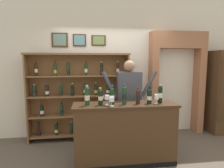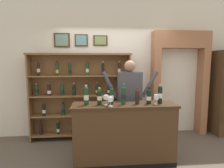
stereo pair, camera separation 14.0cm
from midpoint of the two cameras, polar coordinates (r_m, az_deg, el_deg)
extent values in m
cube|color=brown|center=(3.53, 1.80, -22.79)|extent=(14.00, 14.00, 0.02)
cube|color=silver|center=(4.46, -1.06, 6.38)|extent=(12.00, 0.16, 3.38)
cube|color=#422B19|center=(4.42, -16.51, 12.73)|extent=(0.35, 0.02, 0.31)
cube|color=slate|center=(4.40, -16.54, 12.74)|extent=(0.28, 0.01, 0.25)
cube|color=#422B19|center=(4.37, -10.80, 12.95)|extent=(0.29, 0.02, 0.27)
cube|color=teal|center=(4.36, -10.81, 12.97)|extent=(0.23, 0.01, 0.21)
cube|color=#422B19|center=(4.37, -5.03, 13.05)|extent=(0.32, 0.02, 0.23)
cube|color=#6B864E|center=(4.36, -5.02, 13.07)|extent=(0.26, 0.01, 0.18)
cube|color=brown|center=(4.37, -25.08, -4.06)|extent=(0.03, 0.30, 1.91)
cube|color=brown|center=(4.24, 3.69, -3.71)|extent=(0.03, 0.30, 1.91)
cube|color=brown|center=(4.31, -10.80, -3.66)|extent=(2.17, 0.02, 1.91)
cube|color=brown|center=(4.41, -10.64, -14.70)|extent=(2.11, 0.28, 0.02)
cylinder|color=black|center=(4.49, -22.23, -12.95)|extent=(0.07, 0.07, 0.23)
sphere|color=black|center=(4.45, -22.31, -11.48)|extent=(0.07, 0.07, 0.07)
cylinder|color=black|center=(4.44, -22.33, -11.03)|extent=(0.03, 0.03, 0.08)
cylinder|color=black|center=(4.43, -22.35, -10.63)|extent=(0.03, 0.03, 0.03)
cylinder|color=black|center=(4.50, -22.21, -13.31)|extent=(0.07, 0.07, 0.07)
cylinder|color=black|center=(4.42, -17.47, -13.09)|extent=(0.07, 0.07, 0.23)
sphere|color=black|center=(4.38, -17.53, -11.63)|extent=(0.07, 0.07, 0.07)
cylinder|color=black|center=(4.38, -17.54, -11.30)|extent=(0.03, 0.03, 0.06)
cylinder|color=#B79338|center=(4.37, -17.55, -11.04)|extent=(0.03, 0.03, 0.03)
cylinder|color=silver|center=(4.43, -17.45, -13.48)|extent=(0.07, 0.07, 0.07)
cylinder|color=#19381E|center=(4.35, -13.12, -13.28)|extent=(0.07, 0.07, 0.23)
sphere|color=#19381E|center=(4.31, -13.17, -11.77)|extent=(0.07, 0.07, 0.07)
cylinder|color=#19381E|center=(4.30, -13.18, -11.39)|extent=(0.03, 0.03, 0.07)
cylinder|color=#99999E|center=(4.29, -13.19, -11.05)|extent=(0.04, 0.04, 0.03)
cylinder|color=black|center=(4.36, -13.11, -13.53)|extent=(0.07, 0.07, 0.07)
cylinder|color=black|center=(4.33, -8.62, -13.26)|extent=(0.07, 0.07, 0.23)
sphere|color=black|center=(4.29, -8.65, -11.76)|extent=(0.07, 0.07, 0.07)
cylinder|color=black|center=(4.28, -8.66, -11.35)|extent=(0.03, 0.03, 0.07)
cylinder|color=black|center=(4.27, -8.66, -11.00)|extent=(0.03, 0.03, 0.03)
cylinder|color=silver|center=(4.33, -8.62, -13.29)|extent=(0.07, 0.07, 0.07)
cylinder|color=black|center=(4.35, -3.60, -13.08)|extent=(0.07, 0.07, 0.23)
sphere|color=black|center=(4.31, -3.61, -11.58)|extent=(0.07, 0.07, 0.07)
cylinder|color=black|center=(4.30, -3.61, -11.22)|extent=(0.03, 0.03, 0.07)
cylinder|color=navy|center=(4.29, -3.61, -10.92)|extent=(0.03, 0.03, 0.03)
cylinder|color=silver|center=(4.36, -3.59, -13.27)|extent=(0.07, 0.07, 0.07)
cylinder|color=black|center=(4.42, 1.29, -12.70)|extent=(0.07, 0.07, 0.23)
sphere|color=black|center=(4.38, 1.30, -11.19)|extent=(0.07, 0.07, 0.07)
cylinder|color=black|center=(4.38, 1.30, -10.91)|extent=(0.03, 0.03, 0.06)
cylinder|color=maroon|center=(4.37, 1.30, -10.68)|extent=(0.03, 0.03, 0.03)
cylinder|color=beige|center=(4.43, 1.29, -12.79)|extent=(0.07, 0.07, 0.07)
cube|color=brown|center=(4.27, -10.78, -9.29)|extent=(2.11, 0.28, 0.02)
cylinder|color=black|center=(4.33, -21.42, -7.77)|extent=(0.07, 0.07, 0.22)
sphere|color=black|center=(4.30, -21.49, -6.31)|extent=(0.07, 0.07, 0.07)
cylinder|color=black|center=(4.29, -21.51, -5.85)|extent=(0.03, 0.03, 0.08)
cylinder|color=maroon|center=(4.29, -21.53, -5.44)|extent=(0.03, 0.03, 0.03)
cylinder|color=silver|center=(4.33, -21.41, -7.98)|extent=(0.07, 0.07, 0.07)
cylinder|color=#19381E|center=(4.26, -15.99, -7.84)|extent=(0.07, 0.07, 0.21)
sphere|color=#19381E|center=(4.24, -16.05, -6.40)|extent=(0.07, 0.07, 0.07)
cylinder|color=#19381E|center=(4.23, -16.06, -6.02)|extent=(0.03, 0.03, 0.07)
cylinder|color=black|center=(4.22, -16.07, -5.67)|extent=(0.04, 0.04, 0.03)
cylinder|color=black|center=(4.26, -15.99, -7.89)|extent=(0.07, 0.07, 0.07)
cylinder|color=black|center=(4.27, -11.09, -7.69)|extent=(0.07, 0.07, 0.20)
sphere|color=black|center=(4.24, -11.12, -6.28)|extent=(0.07, 0.07, 0.07)
cylinder|color=black|center=(4.24, -11.13, -5.95)|extent=(0.03, 0.03, 0.06)
cylinder|color=navy|center=(4.23, -11.14, -5.67)|extent=(0.04, 0.04, 0.03)
cylinder|color=silver|center=(4.27, -11.08, -7.97)|extent=(0.07, 0.07, 0.07)
cylinder|color=#19381E|center=(4.25, -5.66, -7.65)|extent=(0.07, 0.07, 0.21)
sphere|color=#19381E|center=(4.22, -5.68, -6.20)|extent=(0.07, 0.07, 0.07)
cylinder|color=#19381E|center=(4.21, -5.68, -5.89)|extent=(0.03, 0.03, 0.06)
cylinder|color=#99999E|center=(4.21, -5.68, -5.63)|extent=(0.04, 0.04, 0.03)
cylinder|color=silver|center=(4.25, -5.66, -7.69)|extent=(0.07, 0.07, 0.07)
cylinder|color=black|center=(4.27, 0.34, -7.53)|extent=(0.07, 0.07, 0.21)
sphere|color=black|center=(4.24, 0.34, -6.08)|extent=(0.07, 0.07, 0.07)
cylinder|color=black|center=(4.23, 0.34, -5.65)|extent=(0.03, 0.03, 0.08)
cylinder|color=navy|center=(4.23, 0.34, -5.27)|extent=(0.04, 0.04, 0.03)
cylinder|color=beige|center=(4.28, 0.34, -7.93)|extent=(0.07, 0.07, 0.07)
cube|color=brown|center=(4.17, -10.92, -3.55)|extent=(2.11, 0.28, 0.03)
cylinder|color=#19381E|center=(4.30, -23.42, -2.18)|extent=(0.08, 0.08, 0.20)
sphere|color=#19381E|center=(4.28, -23.49, -0.79)|extent=(0.07, 0.07, 0.07)
cylinder|color=#19381E|center=(4.28, -23.51, -0.44)|extent=(0.03, 0.03, 0.07)
cylinder|color=#99999E|center=(4.27, -23.52, -0.14)|extent=(0.03, 0.03, 0.03)
cylinder|color=black|center=(4.29, -23.43, -2.07)|extent=(0.08, 0.08, 0.06)
cylinder|color=black|center=(4.24, -20.03, -2.10)|extent=(0.08, 0.08, 0.20)
sphere|color=black|center=(4.22, -20.10, -0.63)|extent=(0.07, 0.07, 0.07)
cylinder|color=black|center=(4.22, -20.11, -0.34)|extent=(0.04, 0.04, 0.06)
cylinder|color=navy|center=(4.22, -20.12, -0.09)|extent=(0.04, 0.04, 0.03)
cylinder|color=silver|center=(4.24, -20.02, -2.46)|extent=(0.08, 0.08, 0.07)
cylinder|color=#19381E|center=(4.18, -16.25, -2.08)|extent=(0.08, 0.08, 0.20)
sphere|color=#19381E|center=(4.16, -16.31, -0.61)|extent=(0.07, 0.07, 0.07)
cylinder|color=#19381E|center=(4.16, -16.32, -0.14)|extent=(0.03, 0.03, 0.08)
cylinder|color=navy|center=(4.15, -16.34, 0.27)|extent=(0.03, 0.03, 0.03)
cylinder|color=black|center=(4.18, -16.24, -2.41)|extent=(0.08, 0.08, 0.07)
cylinder|color=black|center=(4.14, -12.85, -2.18)|extent=(0.08, 0.08, 0.19)
sphere|color=black|center=(4.12, -12.89, -0.79)|extent=(0.07, 0.07, 0.07)
cylinder|color=black|center=(4.12, -12.90, -0.32)|extent=(0.03, 0.03, 0.08)
cylinder|color=#B79338|center=(4.11, -12.91, 0.11)|extent=(0.04, 0.04, 0.03)
cylinder|color=black|center=(4.14, -12.85, -2.09)|extent=(0.08, 0.08, 0.06)
cylinder|color=#19381E|center=(4.16, -9.12, -1.97)|extent=(0.08, 0.08, 0.20)
sphere|color=#19381E|center=(4.15, -9.14, -0.54)|extent=(0.07, 0.07, 0.07)
cylinder|color=#19381E|center=(4.14, -9.15, -0.19)|extent=(0.03, 0.03, 0.06)
cylinder|color=maroon|center=(4.14, -9.16, 0.11)|extent=(0.04, 0.04, 0.03)
cylinder|color=silver|center=(4.16, -9.11, -2.17)|extent=(0.08, 0.08, 0.06)
cylinder|color=black|center=(4.16, -5.91, -1.95)|extent=(0.08, 0.08, 0.19)
sphere|color=black|center=(4.15, -5.93, -0.56)|extent=(0.07, 0.07, 0.07)
cylinder|color=black|center=(4.15, -5.93, -0.11)|extent=(0.03, 0.03, 0.08)
cylinder|color=#B79338|center=(4.14, -5.94, 0.29)|extent=(0.03, 0.03, 0.03)
cylinder|color=tan|center=(4.17, -5.90, -2.27)|extent=(0.08, 0.08, 0.06)
cylinder|color=black|center=(4.14, -2.23, -2.01)|extent=(0.08, 0.08, 0.19)
sphere|color=black|center=(4.12, -2.24, -0.64)|extent=(0.07, 0.07, 0.07)
cylinder|color=black|center=(4.12, -2.24, -0.15)|extent=(0.03, 0.03, 0.08)
cylinder|color=#B79338|center=(4.12, -2.24, 0.28)|extent=(0.04, 0.04, 0.03)
cylinder|color=silver|center=(4.14, -2.23, -2.26)|extent=(0.08, 0.08, 0.06)
cylinder|color=black|center=(4.18, 1.75, -1.78)|extent=(0.08, 0.08, 0.21)
sphere|color=black|center=(4.17, 1.76, -0.31)|extent=(0.07, 0.07, 0.07)
cylinder|color=black|center=(4.16, 1.76, 0.12)|extent=(0.03, 0.03, 0.07)
cylinder|color=#99999E|center=(4.16, 1.76, 0.50)|extent=(0.03, 0.03, 0.03)
cylinder|color=tan|center=(4.18, 1.75, -1.71)|extent=(0.08, 0.08, 0.07)
cube|color=brown|center=(4.11, -11.06, 2.40)|extent=(2.11, 0.28, 0.02)
cylinder|color=black|center=(4.24, -22.95, 3.83)|extent=(0.06, 0.06, 0.23)
sphere|color=black|center=(4.23, -23.03, 5.45)|extent=(0.06, 0.06, 0.06)
cylinder|color=black|center=(4.23, -23.05, 5.77)|extent=(0.03, 0.03, 0.06)
cylinder|color=black|center=(4.23, -23.06, 6.03)|extent=(0.03, 0.03, 0.03)
cylinder|color=beige|center=(4.24, -22.95, 3.77)|extent=(0.07, 0.07, 0.07)
cylinder|color=#19381E|center=(4.18, -17.78, 4.01)|extent=(0.06, 0.06, 0.23)
sphere|color=#19381E|center=(4.17, -17.84, 5.64)|extent=(0.06, 0.06, 0.06)
cylinder|color=#19381E|center=(4.17, -17.86, 6.13)|extent=(0.03, 0.03, 0.08)
cylinder|color=black|center=(4.17, -17.88, 6.56)|extent=(0.03, 0.03, 0.03)
cylinder|color=tan|center=(4.18, -17.76, 3.62)|extent=(0.07, 0.07, 0.07)
cylinder|color=#19381E|center=(4.13, -14.07, 4.13)|extent=(0.06, 0.06, 0.23)
sphere|color=#19381E|center=(4.12, -14.12, 5.83)|extent=(0.06, 0.06, 0.06)
cylinder|color=#19381E|center=(4.12, -14.14, 6.25)|extent=(0.03, 0.03, 0.07)
cylinder|color=navy|center=(4.12, -14.15, 6.61)|extent=(0.03, 0.03, 0.03)
cylinder|color=black|center=(4.13, -14.06, 3.66)|extent=(0.07, 0.07, 0.07)
cylinder|color=#19381E|center=(4.08, -8.90, 4.26)|extent=(0.06, 0.06, 0.24)
sphere|color=#19381E|center=(4.07, -8.93, 6.00)|extent=(0.06, 0.06, 0.06)
cylinder|color=#19381E|center=(4.07, -8.94, 6.50)|extent=(0.03, 0.03, 0.08)
cylinder|color=maroon|center=(4.07, -8.95, 6.93)|extent=(0.03, 0.03, 0.03)
cylinder|color=beige|center=(4.08, -8.89, 4.05)|extent=(0.07, 0.07, 0.08)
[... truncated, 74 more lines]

